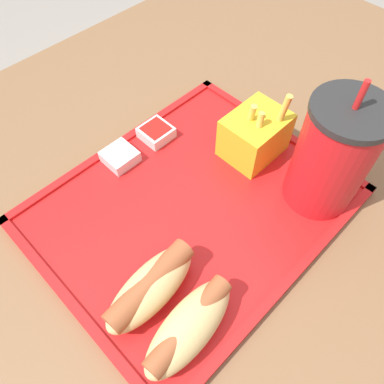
{
  "coord_description": "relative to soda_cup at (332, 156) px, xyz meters",
  "views": [
    {
      "loc": [
        0.16,
        0.18,
        1.17
      ],
      "look_at": [
        -0.04,
        -0.02,
        0.78
      ],
      "focal_mm": 35.0,
      "sensor_mm": 36.0,
      "label": 1
    }
  ],
  "objects": [
    {
      "name": "ground_plane",
      "position": [
        0.17,
        -0.09,
        -0.83
      ],
      "size": [
        8.0,
        8.0,
        0.0
      ],
      "primitive_type": "plane",
      "color": "gray"
    },
    {
      "name": "dining_table",
      "position": [
        0.17,
        -0.09,
        -0.46
      ],
      "size": [
        1.39,
        0.96,
        0.74
      ],
      "color": "brown",
      "rests_on": "ground_plane"
    },
    {
      "name": "food_tray",
      "position": [
        0.13,
        -0.11,
        -0.08
      ],
      "size": [
        0.4,
        0.33,
        0.01
      ],
      "color": "red",
      "rests_on": "dining_table"
    },
    {
      "name": "soda_cup",
      "position": [
        0.0,
        0.0,
        0.0
      ],
      "size": [
        0.09,
        0.09,
        0.19
      ],
      "color": "red",
      "rests_on": "food_tray"
    },
    {
      "name": "hot_dog_far",
      "position": [
        0.26,
        0.01,
        -0.05
      ],
      "size": [
        0.13,
        0.06,
        0.05
      ],
      "color": "#DBB270",
      "rests_on": "food_tray"
    },
    {
      "name": "hot_dog_near",
      "position": [
        0.26,
        -0.05,
        -0.05
      ],
      "size": [
        0.13,
        0.06,
        0.05
      ],
      "color": "#DBB270",
      "rests_on": "food_tray"
    },
    {
      "name": "fries_carton",
      "position": [
        0.0,
        -0.11,
        -0.04
      ],
      "size": [
        0.09,
        0.07,
        0.11
      ],
      "color": "gold",
      "rests_on": "food_tray"
    },
    {
      "name": "sauce_cup_mayo",
      "position": [
        0.15,
        -0.24,
        -0.07
      ],
      "size": [
        0.04,
        0.04,
        0.02
      ],
      "color": "silver",
      "rests_on": "food_tray"
    },
    {
      "name": "sauce_cup_ketchup",
      "position": [
        0.08,
        -0.23,
        -0.07
      ],
      "size": [
        0.04,
        0.04,
        0.02
      ],
      "color": "silver",
      "rests_on": "food_tray"
    }
  ]
}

